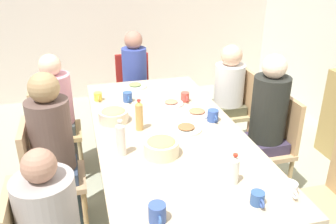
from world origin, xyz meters
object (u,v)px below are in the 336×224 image
(cup_4, at_px, (157,213))
(plate_2, at_px, (171,103))
(bowl_1, at_px, (114,115))
(plate_1, at_px, (197,112))
(dining_table, at_px, (168,138))
(person_4, at_px, (267,117))
(person_2, at_px, (228,90))
(plate_3, at_px, (135,86))
(chair_4, at_px, (273,141))
(cup_0, at_px, (258,198))
(chair_5, at_px, (49,126))
(person_3, at_px, (135,75))
(chair_0, at_px, (335,197))
(bowl_0, at_px, (161,147))
(cup_5, at_px, (128,97))
(cup_3, at_px, (290,189))
(bottle_0, at_px, (121,139))
(cup_6, at_px, (185,97))
(bottle_2, at_px, (139,116))
(cup_1, at_px, (213,116))
(person_6, at_px, (54,142))
(bottle_1, at_px, (234,170))
(chair_3, at_px, (134,89))
(plate_0, at_px, (186,128))
(person_5, at_px, (57,105))
(chair_2, at_px, (235,106))

(cup_4, bearing_deg, plate_2, 162.15)
(bowl_1, bearing_deg, plate_1, 87.06)
(dining_table, height_order, person_4, person_4)
(person_2, distance_m, plate_3, 0.93)
(chair_4, height_order, cup_0, chair_4)
(chair_5, bearing_deg, person_3, 126.27)
(chair_0, relative_size, person_3, 0.75)
(person_2, xyz_separation_m, bowl_0, (1.11, -0.96, 0.10))
(person_3, relative_size, cup_5, 10.04)
(cup_3, relative_size, bottle_0, 0.48)
(bowl_1, distance_m, cup_3, 1.45)
(cup_6, bearing_deg, bowl_1, -69.78)
(bowl_0, bearing_deg, chair_4, 107.52)
(bowl_0, bearing_deg, bottle_2, -169.73)
(cup_4, distance_m, bottle_2, 1.02)
(cup_1, xyz_separation_m, bottle_2, (-0.00, -0.59, 0.07))
(person_6, xyz_separation_m, bottle_1, (0.75, 1.03, 0.08))
(cup_4, xyz_separation_m, cup_6, (-1.45, 0.60, -0.01))
(chair_3, distance_m, plate_1, 1.38)
(cup_1, bearing_deg, person_2, 148.13)
(person_3, height_order, plate_0, person_3)
(bowl_1, relative_size, cup_0, 2.08)
(dining_table, distance_m, person_6, 0.83)
(person_6, distance_m, bowl_1, 0.52)
(plate_2, relative_size, cup_3, 1.76)
(person_6, bearing_deg, bottle_0, 59.08)
(person_3, relative_size, person_6, 0.94)
(person_5, bearing_deg, bottle_1, 34.06)
(chair_5, relative_size, cup_6, 8.11)
(plate_3, distance_m, cup_6, 0.61)
(dining_table, height_order, person_6, person_6)
(person_2, height_order, chair_3, person_2)
(chair_2, xyz_separation_m, person_4, (0.78, -0.09, 0.24))
(person_2, height_order, cup_4, person_2)
(chair_3, xyz_separation_m, bowl_1, (1.29, -0.38, 0.28))
(plate_2, relative_size, cup_1, 1.72)
(chair_4, xyz_separation_m, bottle_2, (-0.06, -1.13, 0.35))
(cup_1, distance_m, cup_6, 0.45)
(bowl_1, bearing_deg, chair_5, -133.73)
(chair_0, height_order, cup_3, chair_0)
(plate_0, distance_m, cup_4, 1.02)
(cup_5, bearing_deg, cup_6, 75.36)
(plate_1, relative_size, bowl_0, 1.05)
(chair_4, distance_m, cup_0, 1.20)
(plate_0, relative_size, cup_1, 1.88)
(person_6, distance_m, cup_5, 0.89)
(person_2, relative_size, chair_3, 1.29)
(person_2, bearing_deg, chair_5, -90.00)
(chair_2, distance_m, bottle_0, 1.71)
(person_4, xyz_separation_m, plate_0, (0.03, -0.70, 0.00))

